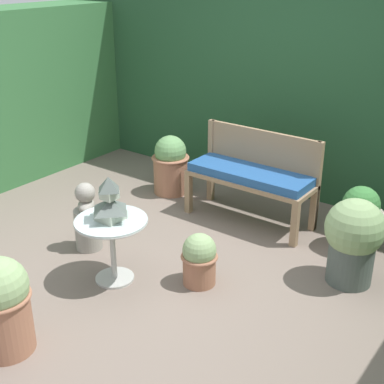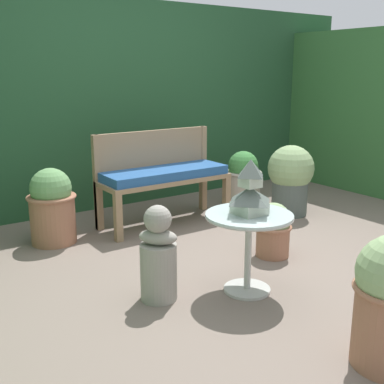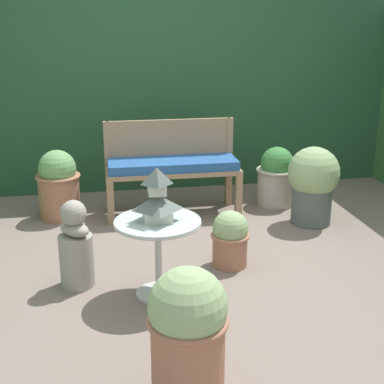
{
  "view_description": "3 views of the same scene",
  "coord_description": "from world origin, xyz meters",
  "px_view_note": "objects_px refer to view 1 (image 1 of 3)",
  "views": [
    {
      "loc": [
        2.37,
        -3.03,
        2.36
      ],
      "look_at": [
        -0.18,
        0.4,
        0.49
      ],
      "focal_mm": 50.0,
      "sensor_mm": 36.0,
      "label": 1
    },
    {
      "loc": [
        -2.27,
        -2.67,
        1.42
      ],
      "look_at": [
        -0.31,
        0.16,
        0.55
      ],
      "focal_mm": 45.0,
      "sensor_mm": 36.0,
      "label": 2
    },
    {
      "loc": [
        -0.65,
        -3.67,
        1.76
      ],
      "look_at": [
        0.06,
        0.31,
        0.46
      ],
      "focal_mm": 50.0,
      "sensor_mm": 36.0,
      "label": 3
    }
  ],
  "objects_px": {
    "patio_table": "(112,233)",
    "pagoda_birdhouse": "(110,202)",
    "garden_bench": "(250,178)",
    "potted_plant_table_far": "(353,239)",
    "potted_plant_table_near": "(359,219)",
    "garden_bust": "(87,220)",
    "potted_plant_bench_left": "(1,304)",
    "potted_plant_hedge_corner": "(171,165)",
    "potted_plant_patio_mid": "(199,259)"
  },
  "relations": [
    {
      "from": "pagoda_birdhouse",
      "to": "garden_bust",
      "type": "bearing_deg",
      "value": 156.37
    },
    {
      "from": "garden_bench",
      "to": "potted_plant_table_near",
      "type": "relative_size",
      "value": 2.11
    },
    {
      "from": "pagoda_birdhouse",
      "to": "potted_plant_table_far",
      "type": "relative_size",
      "value": 0.5
    },
    {
      "from": "pagoda_birdhouse",
      "to": "potted_plant_bench_left",
      "type": "height_order",
      "value": "pagoda_birdhouse"
    },
    {
      "from": "patio_table",
      "to": "potted_plant_table_far",
      "type": "distance_m",
      "value": 1.87
    },
    {
      "from": "garden_bust",
      "to": "potted_plant_hedge_corner",
      "type": "xyz_separation_m",
      "value": [
        -0.19,
        1.4,
        0.04
      ]
    },
    {
      "from": "pagoda_birdhouse",
      "to": "potted_plant_table_near",
      "type": "height_order",
      "value": "pagoda_birdhouse"
    },
    {
      "from": "potted_plant_table_far",
      "to": "potted_plant_hedge_corner",
      "type": "bearing_deg",
      "value": 166.34
    },
    {
      "from": "garden_bust",
      "to": "potted_plant_table_near",
      "type": "relative_size",
      "value": 1.06
    },
    {
      "from": "pagoda_birdhouse",
      "to": "garden_bust",
      "type": "distance_m",
      "value": 0.71
    },
    {
      "from": "potted_plant_table_far",
      "to": "potted_plant_hedge_corner",
      "type": "relative_size",
      "value": 1.1
    },
    {
      "from": "potted_plant_patio_mid",
      "to": "potted_plant_hedge_corner",
      "type": "bearing_deg",
      "value": 135.69
    },
    {
      "from": "patio_table",
      "to": "potted_plant_table_near",
      "type": "height_order",
      "value": "potted_plant_table_near"
    },
    {
      "from": "patio_table",
      "to": "potted_plant_bench_left",
      "type": "distance_m",
      "value": 1.02
    },
    {
      "from": "garden_bench",
      "to": "potted_plant_table_far",
      "type": "relative_size",
      "value": 1.75
    },
    {
      "from": "garden_bench",
      "to": "potted_plant_hedge_corner",
      "type": "height_order",
      "value": "potted_plant_hedge_corner"
    },
    {
      "from": "potted_plant_hedge_corner",
      "to": "potted_plant_table_near",
      "type": "bearing_deg",
      "value": 0.11
    },
    {
      "from": "patio_table",
      "to": "potted_plant_table_far",
      "type": "relative_size",
      "value": 0.81
    },
    {
      "from": "garden_bench",
      "to": "potted_plant_bench_left",
      "type": "height_order",
      "value": "potted_plant_bench_left"
    },
    {
      "from": "potted_plant_hedge_corner",
      "to": "potted_plant_patio_mid",
      "type": "distance_m",
      "value": 1.83
    },
    {
      "from": "pagoda_birdhouse",
      "to": "potted_plant_bench_left",
      "type": "bearing_deg",
      "value": -88.7
    },
    {
      "from": "garden_bench",
      "to": "potted_plant_bench_left",
      "type": "relative_size",
      "value": 1.83
    },
    {
      "from": "garden_bench",
      "to": "potted_plant_hedge_corner",
      "type": "bearing_deg",
      "value": 174.77
    },
    {
      "from": "patio_table",
      "to": "potted_plant_bench_left",
      "type": "bearing_deg",
      "value": -88.7
    },
    {
      "from": "garden_bust",
      "to": "potted_plant_bench_left",
      "type": "xyz_separation_m",
      "value": [
        0.56,
        -1.26,
        0.08
      ]
    },
    {
      "from": "patio_table",
      "to": "potted_plant_bench_left",
      "type": "relative_size",
      "value": 0.84
    },
    {
      "from": "patio_table",
      "to": "garden_bust",
      "type": "xyz_separation_m",
      "value": [
        -0.54,
        0.24,
        -0.14
      ]
    },
    {
      "from": "pagoda_birdhouse",
      "to": "garden_bench",
      "type": "bearing_deg",
      "value": 78.44
    },
    {
      "from": "pagoda_birdhouse",
      "to": "potted_plant_table_far",
      "type": "height_order",
      "value": "pagoda_birdhouse"
    },
    {
      "from": "potted_plant_patio_mid",
      "to": "potted_plant_table_near",
      "type": "xyz_separation_m",
      "value": [
        0.79,
        1.28,
        0.07
      ]
    },
    {
      "from": "garden_bust",
      "to": "potted_plant_table_far",
      "type": "distance_m",
      "value": 2.23
    },
    {
      "from": "potted_plant_bench_left",
      "to": "potted_plant_patio_mid",
      "type": "bearing_deg",
      "value": 68.22
    },
    {
      "from": "potted_plant_hedge_corner",
      "to": "potted_plant_patio_mid",
      "type": "bearing_deg",
      "value": -44.31
    },
    {
      "from": "garden_bust",
      "to": "garden_bench",
      "type": "bearing_deg",
      "value": 105.13
    },
    {
      "from": "potted_plant_table_far",
      "to": "potted_plant_table_near",
      "type": "relative_size",
      "value": 1.2
    },
    {
      "from": "pagoda_birdhouse",
      "to": "potted_plant_table_near",
      "type": "xyz_separation_m",
      "value": [
        1.36,
        1.64,
        -0.4
      ]
    },
    {
      "from": "garden_bust",
      "to": "patio_table",
      "type": "bearing_deg",
      "value": 24.67
    },
    {
      "from": "garden_bench",
      "to": "garden_bust",
      "type": "distance_m",
      "value": 1.57
    },
    {
      "from": "potted_plant_table_near",
      "to": "garden_bust",
      "type": "bearing_deg",
      "value": -143.52
    },
    {
      "from": "garden_bench",
      "to": "pagoda_birdhouse",
      "type": "distance_m",
      "value": 1.59
    },
    {
      "from": "potted_plant_patio_mid",
      "to": "patio_table",
      "type": "bearing_deg",
      "value": -147.96
    },
    {
      "from": "pagoda_birdhouse",
      "to": "garden_bust",
      "type": "relative_size",
      "value": 0.57
    },
    {
      "from": "potted_plant_bench_left",
      "to": "pagoda_birdhouse",
      "type": "bearing_deg",
      "value": 91.3
    },
    {
      "from": "patio_table",
      "to": "potted_plant_bench_left",
      "type": "xyz_separation_m",
      "value": [
        0.02,
        -1.02,
        -0.06
      ]
    },
    {
      "from": "garden_bench",
      "to": "potted_plant_patio_mid",
      "type": "height_order",
      "value": "garden_bench"
    },
    {
      "from": "garden_bench",
      "to": "patio_table",
      "type": "bearing_deg",
      "value": -101.56
    },
    {
      "from": "potted_plant_hedge_corner",
      "to": "garden_bench",
      "type": "bearing_deg",
      "value": -5.23
    },
    {
      "from": "patio_table",
      "to": "pagoda_birdhouse",
      "type": "bearing_deg",
      "value": 45.0
    },
    {
      "from": "garden_bust",
      "to": "potted_plant_table_near",
      "type": "bearing_deg",
      "value": 84.77
    },
    {
      "from": "potted_plant_patio_mid",
      "to": "potted_plant_table_near",
      "type": "relative_size",
      "value": 0.73
    }
  ]
}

